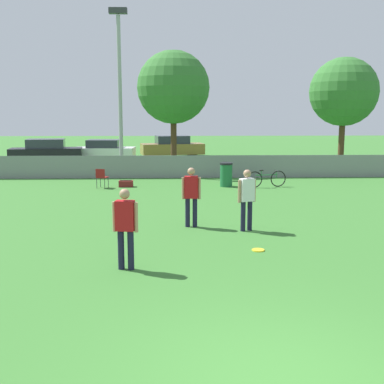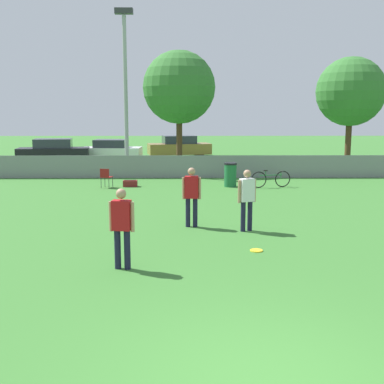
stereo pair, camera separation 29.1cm
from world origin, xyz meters
name	(u,v)px [view 1 (the left image)]	position (x,y,z in m)	size (l,w,h in m)	color
ground_plane	(281,383)	(0.00, 0.00, 0.00)	(120.00, 120.00, 0.00)	#38722D
fence_backline	(201,167)	(0.00, 18.00, 0.55)	(27.20, 0.07, 1.21)	gray
light_pole	(120,78)	(-4.04, 19.73, 4.88)	(0.90, 0.36, 8.24)	#9E9EA3
tree_near_pole	(173,88)	(-1.33, 20.82, 4.45)	(3.86, 3.86, 6.40)	#4C331E
tree_far_right	(344,92)	(7.81, 20.77, 4.23)	(3.65, 3.65, 6.07)	#4C331E
player_receiver_white	(247,196)	(0.66, 7.39, 0.95)	(0.50, 0.33, 1.67)	#191933
player_defender_red	(191,193)	(-0.81, 7.90, 0.95)	(0.53, 0.24, 1.67)	#191933
player_thrower_red	(125,224)	(-2.26, 4.25, 0.95)	(0.52, 0.28, 1.67)	#191933
frisbee_disc	(258,250)	(0.67, 5.49, 0.01)	(0.29, 0.29, 0.03)	yellow
folding_chair_sideline	(102,176)	(-4.35, 14.91, 0.50)	(0.51, 0.51, 0.83)	#333338
bicycle_sideline	(266,179)	(2.64, 14.96, 0.36)	(1.75, 0.53, 0.75)	black
trash_bin	(226,175)	(0.94, 15.22, 0.52)	(0.55, 0.55, 1.03)	#1E6638
gear_bag_sideline	(126,184)	(-3.37, 15.26, 0.14)	(0.60, 0.33, 0.29)	maroon
parked_car_dark	(46,152)	(-9.38, 25.32, 0.72)	(4.58, 2.31, 1.50)	black
parked_car_white	(104,151)	(-5.94, 26.59, 0.67)	(4.04, 1.96, 1.38)	black
parked_car_tan	(172,147)	(-1.47, 29.47, 0.71)	(4.70, 2.63, 1.50)	black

